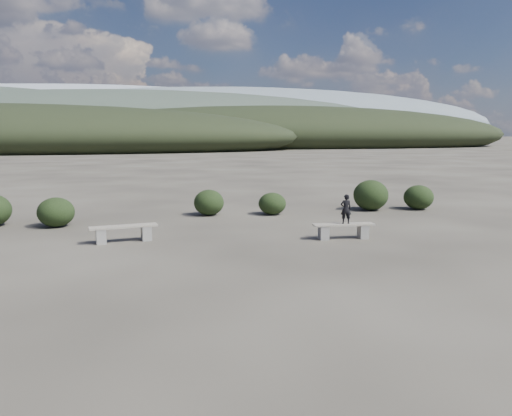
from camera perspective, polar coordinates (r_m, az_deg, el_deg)
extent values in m
plane|color=#2F2B24|center=(11.40, 5.83, -7.94)|extent=(1200.00, 1200.00, 0.00)
cube|color=slate|center=(15.42, -17.31, -3.11)|extent=(0.33, 0.42, 0.44)
cube|color=slate|center=(15.58, -12.43, -2.81)|extent=(0.33, 0.42, 0.44)
cube|color=gray|center=(15.44, -14.89, -2.06)|extent=(2.03, 0.69, 0.06)
cube|color=slate|center=(15.46, 7.73, -2.81)|extent=(0.30, 0.39, 0.42)
cube|color=slate|center=(15.86, 12.13, -2.64)|extent=(0.30, 0.39, 0.42)
cube|color=gray|center=(15.60, 9.98, -1.87)|extent=(1.93, 0.57, 0.05)
imported|color=black|center=(15.54, 10.24, -0.11)|extent=(0.37, 0.28, 0.91)
ellipsoid|color=black|center=(18.71, -21.90, -0.45)|extent=(1.26, 1.26, 1.03)
ellipsoid|color=black|center=(19.92, -5.41, 0.63)|extent=(1.20, 1.20, 1.03)
ellipsoid|color=black|center=(20.04, 1.87, 0.50)|extent=(1.11, 1.11, 0.89)
ellipsoid|color=black|center=(21.73, 12.98, 1.45)|extent=(1.47, 1.47, 1.29)
ellipsoid|color=black|center=(22.52, 18.09, 1.17)|extent=(1.26, 1.26, 1.05)
ellipsoid|color=black|center=(102.52, -26.10, 7.30)|extent=(110.00, 40.00, 12.00)
ellipsoid|color=black|center=(126.37, 3.99, 8.38)|extent=(120.00, 44.00, 14.00)
ellipsoid|color=#323D32|center=(170.34, -12.80, 8.96)|extent=(190.00, 64.00, 24.00)
ellipsoid|color=slate|center=(318.99, -0.54, 9.63)|extent=(340.00, 110.00, 44.00)
ellipsoid|color=#939CA6|center=(411.23, -17.80, 9.34)|extent=(460.00, 140.00, 56.00)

